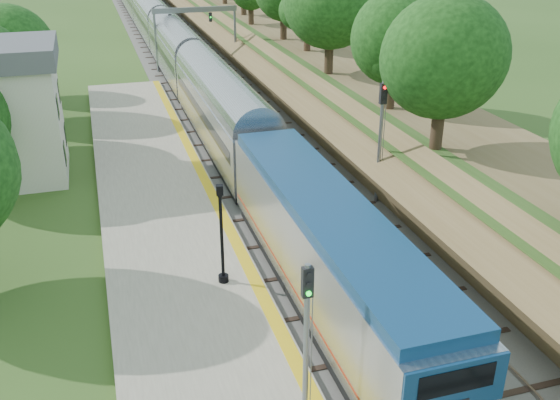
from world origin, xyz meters
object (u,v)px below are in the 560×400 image
object	(u,v)px
signal_gantry	(195,22)
train	(163,37)
signal_platform	(306,328)
signal_farside	(381,130)
lamppost_far	(222,240)

from	to	relation	value
signal_gantry	train	xyz separation A→B (m)	(-2.47, 7.06, -2.54)
train	signal_platform	distance (m)	56.44
signal_farside	signal_gantry	bearing A→B (deg)	96.11
train	signal_platform	xyz separation A→B (m)	(-2.90, -56.34, 1.45)
signal_gantry	signal_farside	xyz separation A→B (m)	(3.73, -34.84, -0.61)
train	lamppost_far	size ratio (longest dim) A/B	27.48
train	signal_platform	size ratio (longest dim) A/B	22.29
signal_platform	signal_gantry	bearing A→B (deg)	83.78
signal_gantry	train	distance (m)	7.90
train	signal_farside	xyz separation A→B (m)	(6.20, -41.90, 1.93)
signal_platform	signal_farside	world-z (taller)	signal_farside
train	signal_farside	world-z (taller)	signal_farside
signal_gantry	signal_platform	world-z (taller)	signal_gantry
signal_gantry	signal_farside	size ratio (longest dim) A/B	1.26
signal_gantry	train	world-z (taller)	signal_gantry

